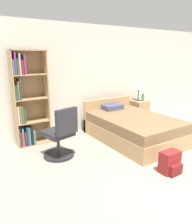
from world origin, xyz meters
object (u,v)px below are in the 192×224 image
object	(u,v)px
table_lamp	(139,86)
backpack_red	(170,163)
bed	(132,127)
office_chair	(61,136)
nightstand	(139,111)
water_bottle	(143,98)
bookshelf	(27,102)

from	to	relation	value
table_lamp	backpack_red	xyz separation A→B (m)	(-1.52, -2.42, -0.85)
bed	backpack_red	distance (m)	1.54
bed	office_chair	xyz separation A→B (m)	(-1.75, 0.00, 0.16)
office_chair	backpack_red	bearing A→B (deg)	-48.79
nightstand	water_bottle	bearing A→B (deg)	-82.00
nightstand	table_lamp	distance (m)	0.72
office_chair	water_bottle	bearing A→B (deg)	15.88
water_bottle	office_chair	bearing A→B (deg)	-164.12
table_lamp	office_chair	bearing A→B (deg)	-161.21
bed	water_bottle	world-z (taller)	water_bottle
office_chair	table_lamp	size ratio (longest dim) A/B	1.88
nightstand	water_bottle	world-z (taller)	water_bottle
nightstand	bookshelf	bearing A→B (deg)	179.35
office_chair	nightstand	world-z (taller)	office_chair
bed	table_lamp	bearing A→B (deg)	41.95
office_chair	backpack_red	size ratio (longest dim) A/B	2.68
bookshelf	table_lamp	world-z (taller)	bookshelf
office_chair	table_lamp	distance (m)	3.03
table_lamp	water_bottle	size ratio (longest dim) A/B	2.46
office_chair	water_bottle	xyz separation A→B (m)	(2.85, 0.81, 0.28)
office_chair	backpack_red	distance (m)	1.97
nightstand	office_chair	bearing A→B (deg)	-162.08
bookshelf	water_bottle	size ratio (longest dim) A/B	9.31
table_lamp	nightstand	bearing A→B (deg)	-57.46
bookshelf	table_lamp	xyz separation A→B (m)	(3.13, 0.00, 0.08)
backpack_red	nightstand	bearing A→B (deg)	56.99
bed	water_bottle	bearing A→B (deg)	36.32
bookshelf	water_bottle	xyz separation A→B (m)	(3.17, -0.14, -0.22)
nightstand	table_lamp	world-z (taller)	table_lamp
bookshelf	bed	distance (m)	2.37
bookshelf	backpack_red	xyz separation A→B (m)	(1.61, -2.42, -0.77)
office_chair	nightstand	distance (m)	2.98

